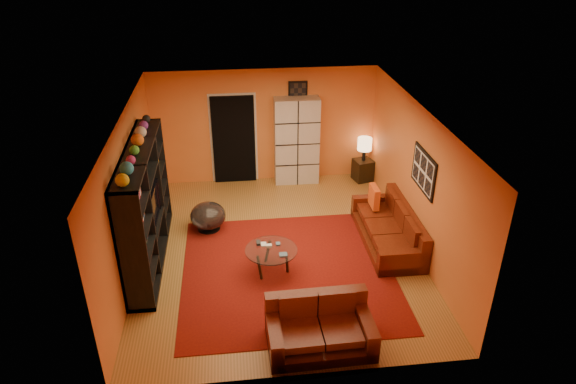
{
  "coord_description": "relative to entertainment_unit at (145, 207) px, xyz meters",
  "views": [
    {
      "loc": [
        -0.73,
        -7.87,
        5.34
      ],
      "look_at": [
        0.2,
        0.1,
        1.13
      ],
      "focal_mm": 32.0,
      "sensor_mm": 36.0,
      "label": 1
    }
  ],
  "objects": [
    {
      "name": "entertainment_unit",
      "position": [
        0.0,
        0.0,
        0.0
      ],
      "size": [
        0.45,
        3.0,
        2.1
      ],
      "primitive_type": "cube",
      "color": "black",
      "rests_on": "floor"
    },
    {
      "name": "wall_left",
      "position": [
        -0.23,
        0.0,
        0.25
      ],
      "size": [
        0.0,
        6.0,
        6.0
      ],
      "primitive_type": "plane",
      "rotation": [
        1.57,
        0.0,
        1.57
      ],
      "color": "orange",
      "rests_on": "floor"
    },
    {
      "name": "wall_front",
      "position": [
        2.27,
        -3.0,
        0.25
      ],
      "size": [
        6.0,
        0.0,
        6.0
      ],
      "primitive_type": "plane",
      "rotation": [
        -1.57,
        0.0,
        0.0
      ],
      "color": "orange",
      "rests_on": "floor"
    },
    {
      "name": "doorway",
      "position": [
        1.57,
        2.96,
        -0.03
      ],
      "size": [
        0.95,
        0.1,
        2.04
      ],
      "primitive_type": "cube",
      "color": "black",
      "rests_on": "floor"
    },
    {
      "name": "floor",
      "position": [
        2.27,
        0.0,
        -1.05
      ],
      "size": [
        6.0,
        6.0,
        0.0
      ],
      "primitive_type": "plane",
      "color": "olive",
      "rests_on": "ground"
    },
    {
      "name": "side_table",
      "position": [
        4.53,
        2.66,
        -0.8
      ],
      "size": [
        0.48,
        0.48,
        0.5
      ],
      "primitive_type": "cube",
      "rotation": [
        0.0,
        0.0,
        0.24
      ],
      "color": "black",
      "rests_on": "floor"
    },
    {
      "name": "wall_back",
      "position": [
        2.27,
        3.0,
        0.25
      ],
      "size": [
        6.0,
        0.0,
        6.0
      ],
      "primitive_type": "plane",
      "rotation": [
        1.57,
        0.0,
        0.0
      ],
      "color": "orange",
      "rests_on": "floor"
    },
    {
      "name": "table_lamp",
      "position": [
        4.52,
        2.66,
        -0.16
      ],
      "size": [
        0.33,
        0.33,
        0.54
      ],
      "color": "black",
      "rests_on": "side_table"
    },
    {
      "name": "bowl_chair",
      "position": [
        0.99,
        0.85,
        -0.75
      ],
      "size": [
        0.69,
        0.69,
        0.56
      ],
      "color": "black",
      "rests_on": "floor"
    },
    {
      "name": "throw_pillow",
      "position": [
        4.22,
        0.66,
        -0.42
      ],
      "size": [
        0.12,
        0.42,
        0.42
      ],
      "primitive_type": "cube",
      "color": "#F5591B",
      "rests_on": "sofa"
    },
    {
      "name": "rug",
      "position": [
        2.38,
        -0.7,
        -1.04
      ],
      "size": [
        3.6,
        3.6,
        0.01
      ],
      "primitive_type": "cube",
      "color": "#610E0B",
      "rests_on": "floor"
    },
    {
      "name": "ceiling",
      "position": [
        2.27,
        0.0,
        1.55
      ],
      "size": [
        6.0,
        6.0,
        0.0
      ],
      "primitive_type": "plane",
      "rotation": [
        3.14,
        0.0,
        0.0
      ],
      "color": "white",
      "rests_on": "wall_back"
    },
    {
      "name": "sofa",
      "position": [
        4.41,
        0.0,
        -0.76
      ],
      "size": [
        0.9,
        2.17,
        0.85
      ],
      "rotation": [
        0.0,
        0.0,
        -0.01
      ],
      "color": "#50170A",
      "rests_on": "rug"
    },
    {
      "name": "loveseat",
      "position": [
        2.62,
        -2.42,
        -0.76
      ],
      "size": [
        1.5,
        0.92,
        0.85
      ],
      "rotation": [
        0.0,
        0.0,
        1.59
      ],
      "color": "#50170A",
      "rests_on": "rug"
    },
    {
      "name": "wall_art_back",
      "position": [
        3.02,
        2.98,
        1.0
      ],
      "size": [
        0.42,
        0.03,
        0.52
      ],
      "primitive_type": "cube",
      "color": "black",
      "rests_on": "wall_back"
    },
    {
      "name": "storage_cabinet",
      "position": [
        2.98,
        2.8,
        -0.05
      ],
      "size": [
        1.0,
        0.46,
        1.99
      ],
      "primitive_type": "cube",
      "rotation": [
        0.0,
        0.0,
        -0.02
      ],
      "color": "beige",
      "rests_on": "floor"
    },
    {
      "name": "wall_art_right",
      "position": [
        4.75,
        -0.3,
        0.55
      ],
      "size": [
        0.03,
        1.0,
        0.7
      ],
      "primitive_type": "cube",
      "color": "black",
      "rests_on": "wall_right"
    },
    {
      "name": "tv",
      "position": [
        0.05,
        0.08,
        -0.04
      ],
      "size": [
        1.01,
        0.13,
        0.58
      ],
      "primitive_type": "imported",
      "rotation": [
        0.0,
        0.0,
        1.57
      ],
      "color": "black",
      "rests_on": "entertainment_unit"
    },
    {
      "name": "coffee_table",
      "position": [
        2.1,
        -0.67,
        -0.64
      ],
      "size": [
        0.89,
        0.89,
        0.45
      ],
      "rotation": [
        0.0,
        0.0,
        -0.37
      ],
      "color": "silver",
      "rests_on": "floor"
    },
    {
      "name": "wall_right",
      "position": [
        4.78,
        0.0,
        0.25
      ],
      "size": [
        0.0,
        6.0,
        6.0
      ],
      "primitive_type": "plane",
      "rotation": [
        1.57,
        0.0,
        -1.57
      ],
      "color": "orange",
      "rests_on": "floor"
    }
  ]
}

